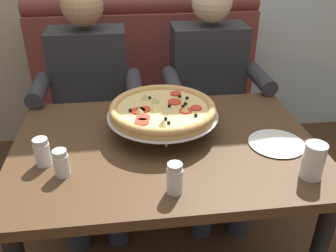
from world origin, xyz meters
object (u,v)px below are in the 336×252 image
at_px(pizza, 164,110).
at_px(drinking_glass, 313,163).
at_px(diner_right, 211,87).
at_px(shaker_parmesan, 61,165).
at_px(shaker_pepper_flakes, 42,154).
at_px(plate_near_left, 277,142).
at_px(shaker_oregano, 175,180).
at_px(diner_left, 90,93).
at_px(booth_bench, 149,118).
at_px(dining_table, 166,164).

distance_m(pizza, drinking_glass, 0.58).
xyz_separation_m(diner_right, shaker_parmesan, (-0.69, -0.77, 0.08)).
xyz_separation_m(shaker_parmesan, drinking_glass, (0.82, -0.12, 0.01)).
height_order(shaker_pepper_flakes, drinking_glass, drinking_glass).
bearing_deg(plate_near_left, shaker_oregano, -151.72).
distance_m(diner_right, pizza, 0.63).
xyz_separation_m(diner_left, shaker_parmesan, (-0.04, -0.77, 0.08)).
bearing_deg(booth_bench, drinking_glass, -68.42).
xyz_separation_m(diner_left, plate_near_left, (0.75, -0.68, 0.05)).
bearing_deg(shaker_parmesan, booth_bench, 70.42).
bearing_deg(diner_left, pizza, -57.66).
bearing_deg(diner_right, pizza, -121.66).
xyz_separation_m(shaker_parmesan, plate_near_left, (0.79, 0.09, -0.03)).
relative_size(booth_bench, pizza, 3.28).
height_order(diner_right, drinking_glass, diner_right).
relative_size(diner_right, shaker_parmesan, 13.13).
bearing_deg(shaker_parmesan, plate_near_left, 6.80).
height_order(diner_right, shaker_parmesan, diner_right).
bearing_deg(shaker_pepper_flakes, shaker_parmesan, -44.71).
bearing_deg(drinking_glass, shaker_oregano, -177.48).
relative_size(booth_bench, diner_left, 1.14).
xyz_separation_m(shaker_oregano, plate_near_left, (0.43, 0.23, -0.03)).
distance_m(booth_bench, shaker_oregano, 1.24).
height_order(shaker_oregano, shaker_parmesan, shaker_oregano).
distance_m(shaker_parmesan, drinking_glass, 0.83).
distance_m(diner_left, shaker_pepper_flakes, 0.71).
xyz_separation_m(diner_right, plate_near_left, (0.10, -0.68, 0.05)).
bearing_deg(pizza, shaker_oregano, -91.63).
relative_size(shaker_oregano, drinking_glass, 0.84).
bearing_deg(shaker_pepper_flakes, diner_right, 42.30).
relative_size(dining_table, diner_right, 0.92).
bearing_deg(shaker_oregano, shaker_parmesan, 159.35).
bearing_deg(drinking_glass, plate_near_left, 99.13).
xyz_separation_m(dining_table, shaker_pepper_flakes, (-0.44, -0.09, 0.14)).
relative_size(shaker_oregano, plate_near_left, 0.50).
bearing_deg(shaker_pepper_flakes, dining_table, 11.04).
bearing_deg(pizza, shaker_pepper_flakes, -158.38).
bearing_deg(shaker_parmesan, diner_right, 47.96).
bearing_deg(dining_table, drinking_glass, -31.04).
bearing_deg(plate_near_left, shaker_pepper_flakes, -178.54).
relative_size(dining_table, shaker_oregano, 10.99).
xyz_separation_m(dining_table, diner_left, (-0.33, 0.61, 0.06)).
xyz_separation_m(dining_table, pizza, (0.00, 0.09, 0.20)).
relative_size(shaker_pepper_flakes, plate_near_left, 0.48).
bearing_deg(diner_left, booth_bench, 39.24).
distance_m(pizza, plate_near_left, 0.45).
xyz_separation_m(dining_table, diner_right, (0.33, 0.61, 0.06)).
height_order(booth_bench, plate_near_left, booth_bench).
xyz_separation_m(dining_table, shaker_parmesan, (-0.37, -0.16, 0.14)).
bearing_deg(drinking_glass, booth_bench, 111.58).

